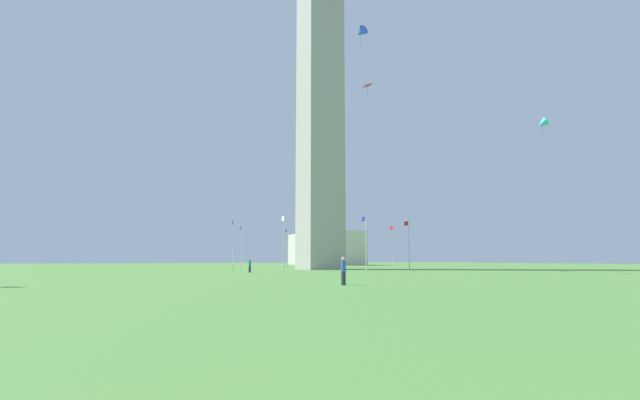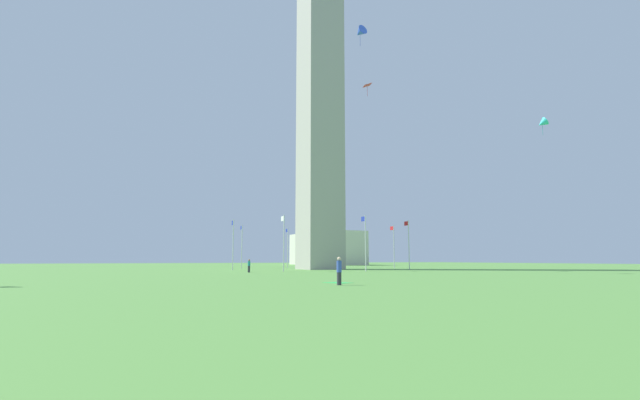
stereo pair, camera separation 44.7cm
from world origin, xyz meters
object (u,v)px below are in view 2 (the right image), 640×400
(flagpole_sw, at_px, (409,242))
(flagpole_w, at_px, (394,245))
(flagpole_nw, at_px, (345,246))
(kite_cyan_delta, at_px, (542,123))
(kite_red_diamond, at_px, (367,86))
(kite_blue_delta, at_px, (360,32))
(distant_building, at_px, (326,249))
(flagpole_n, at_px, (288,246))
(picnic_blanket_near_first_person, at_px, (338,283))
(flagpole_s, at_px, (365,240))
(flagpole_e, at_px, (233,242))
(flagpole_ne, at_px, (242,244))
(person_blue_shirt, at_px, (339,271))
(flagpole_se, at_px, (284,240))
(person_teal_shirt, at_px, (249,266))
(obelisk_monument, at_px, (320,102))

(flagpole_sw, relative_size, flagpole_w, 1.00)
(flagpole_nw, bearing_deg, kite_cyan_delta, -167.11)
(flagpole_sw, distance_m, kite_red_diamond, 24.21)
(kite_blue_delta, xyz_separation_m, distant_building, (69.80, -29.07, -26.59))
(flagpole_n, bearing_deg, picnic_blanket_near_first_person, 162.27)
(flagpole_s, height_order, kite_blue_delta, kite_blue_delta)
(flagpole_e, bearing_deg, flagpole_nw, -67.50)
(kite_blue_delta, bearing_deg, flagpole_ne, 14.37)
(flagpole_e, distance_m, flagpole_w, 28.55)
(flagpole_sw, bearing_deg, kite_red_diamond, 102.33)
(flagpole_s, height_order, kite_cyan_delta, kite_cyan_delta)
(flagpole_nw, height_order, kite_blue_delta, kite_blue_delta)
(flagpole_s, distance_m, flagpole_nw, 26.37)
(kite_red_diamond, height_order, distant_building, kite_red_diamond)
(kite_cyan_delta, bearing_deg, person_blue_shirt, 110.79)
(flagpole_s, distance_m, flagpole_w, 20.19)
(flagpole_e, relative_size, flagpole_se, 1.00)
(flagpole_ne, xyz_separation_m, flagpole_se, (-20.19, 0.00, 0.00))
(flagpole_ne, distance_m, flagpole_s, 26.37)
(flagpole_s, distance_m, flagpole_sw, 10.92)
(person_teal_shirt, bearing_deg, flagpole_w, -27.84)
(flagpole_n, height_order, kite_blue_delta, kite_blue_delta)
(person_blue_shirt, height_order, kite_blue_delta, kite_blue_delta)
(flagpole_nw, relative_size, person_teal_shirt, 4.61)
(flagpole_e, bearing_deg, flagpole_se, -157.50)
(flagpole_s, relative_size, picnic_blanket_near_first_person, 4.16)
(flagpole_n, distance_m, flagpole_e, 20.19)
(flagpole_se, height_order, distant_building, distant_building)
(obelisk_monument, distance_m, flagpole_s, 27.69)
(flagpole_sw, distance_m, flagpole_nw, 20.19)
(flagpole_se, bearing_deg, distant_building, -30.54)
(flagpole_w, distance_m, picnic_blanket_near_first_person, 50.32)
(obelisk_monument, distance_m, kite_blue_delta, 18.74)
(kite_cyan_delta, bearing_deg, person_teal_shirt, 65.74)
(flagpole_n, height_order, flagpole_nw, same)
(kite_cyan_delta, bearing_deg, flagpole_w, 9.16)
(picnic_blanket_near_first_person, bearing_deg, flagpole_e, -4.10)
(flagpole_ne, relative_size, kite_blue_delta, 2.74)
(flagpole_nw, bearing_deg, flagpole_w, -157.50)
(flagpole_e, xyz_separation_m, person_teal_shirt, (-12.28, 1.16, -3.32))
(person_teal_shirt, bearing_deg, flagpole_e, 34.33)
(obelisk_monument, height_order, flagpole_n, obelisk_monument)
(flagpole_w, height_order, flagpole_nw, same)
(obelisk_monument, relative_size, flagpole_e, 7.45)
(flagpole_nw, bearing_deg, flagpole_se, 135.00)
(person_teal_shirt, bearing_deg, distant_building, 6.54)
(flagpole_sw, bearing_deg, person_blue_shirt, 138.05)
(flagpole_e, xyz_separation_m, picnic_blanket_near_first_person, (-39.14, 2.81, -4.12))
(person_blue_shirt, bearing_deg, flagpole_ne, 41.40)
(flagpole_w, distance_m, distant_building, 52.87)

